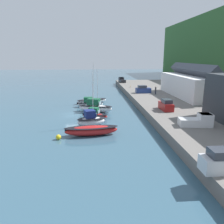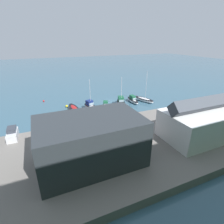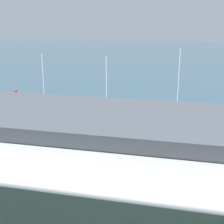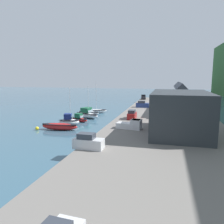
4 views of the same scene
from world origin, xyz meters
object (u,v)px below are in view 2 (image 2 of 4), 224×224
(moored_boat_5, at_px, (74,109))
(pickup_truck_0, at_px, (83,130))
(moored_boat_2, at_px, (121,103))
(parked_car_0, at_px, (192,106))
(parked_car_1, at_px, (125,119))
(person_on_quay, at_px, (194,111))
(mooring_buoy_1, at_px, (44,101))
(moored_boat_1, at_px, (133,100))
(moored_boat_0, at_px, (144,99))
(moored_boat_3, at_px, (106,106))
(mooring_buoy_0, at_px, (67,106))
(dog_on_quay, at_px, (216,101))
(parked_car_2, at_px, (12,134))
(moored_boat_4, at_px, (90,106))

(moored_boat_5, height_order, pickup_truck_0, pickup_truck_0)
(moored_boat_2, distance_m, parked_car_0, 20.18)
(parked_car_1, relative_size, pickup_truck_0, 0.85)
(moored_boat_2, xyz_separation_m, person_on_quay, (-12.20, 16.73, 1.56))
(pickup_truck_0, bearing_deg, person_on_quay, -175.16)
(pickup_truck_0, relative_size, mooring_buoy_1, 9.17)
(pickup_truck_0, bearing_deg, moored_boat_1, -133.87)
(parked_car_0, xyz_separation_m, person_on_quay, (2.46, 2.93, 0.18))
(moored_boat_0, xyz_separation_m, parked_car_1, (14.53, 14.36, 1.78))
(mooring_buoy_1, bearing_deg, moored_boat_1, 155.17)
(pickup_truck_0, xyz_separation_m, person_on_quay, (-28.16, 1.60, 0.28))
(moored_boat_2, bearing_deg, pickup_truck_0, 62.84)
(moored_boat_3, distance_m, person_on_quay, 24.22)
(pickup_truck_0, bearing_deg, moored_boat_3, -117.37)
(parked_car_0, relative_size, person_on_quay, 1.99)
(mooring_buoy_0, bearing_deg, person_on_quay, 141.62)
(moored_boat_0, relative_size, dog_on_quay, 11.45)
(moored_boat_3, relative_size, parked_car_1, 1.27)
(moored_boat_2, bearing_deg, dog_on_quay, 174.42)
(dog_on_quay, xyz_separation_m, mooring_buoy_0, (42.15, -17.70, -1.60))
(mooring_buoy_1, bearing_deg, dog_on_quay, 151.81)
(mooring_buoy_1, bearing_deg, moored_boat_3, 141.26)
(parked_car_1, height_order, mooring_buoy_0, parked_car_1)
(parked_car_2, height_order, pickup_truck_0, parked_car_2)
(moored_boat_2, relative_size, dog_on_quay, 10.32)
(pickup_truck_0, bearing_deg, moored_boat_5, -87.42)
(parked_car_2, distance_m, person_on_quay, 41.47)
(moored_boat_1, xyz_separation_m, parked_car_2, (33.83, 12.43, 1.61))
(pickup_truck_0, bearing_deg, parked_car_2, -8.73)
(mooring_buoy_0, bearing_deg, moored_boat_1, 168.45)
(parked_car_1, bearing_deg, mooring_buoy_1, -149.84)
(parked_car_0, height_order, person_on_quay, parked_car_0)
(moored_boat_1, height_order, parked_car_1, parked_car_1)
(parked_car_2, relative_size, person_on_quay, 1.98)
(parked_car_1, xyz_separation_m, mooring_buoy_1, (16.26, -27.31, -2.17))
(moored_boat_4, relative_size, dog_on_quay, 10.24)
(moored_boat_1, xyz_separation_m, mooring_buoy_1, (26.89, -12.44, -0.57))
(moored_boat_5, distance_m, mooring_buoy_0, 4.91)
(parked_car_1, bearing_deg, moored_boat_3, 176.86)
(moored_boat_0, distance_m, moored_boat_5, 23.25)
(mooring_buoy_0, distance_m, mooring_buoy_1, 10.26)
(moored_boat_4, height_order, dog_on_quay, moored_boat_4)
(moored_boat_2, xyz_separation_m, mooring_buoy_0, (15.81, -5.45, -0.69))
(moored_boat_1, bearing_deg, moored_boat_5, 2.16)
(moored_boat_1, relative_size, mooring_buoy_0, 8.38)
(moored_boat_2, xyz_separation_m, parked_car_0, (-14.66, 13.80, 1.38))
(mooring_buoy_0, bearing_deg, dog_on_quay, 157.23)
(moored_boat_2, distance_m, pickup_truck_0, 22.03)
(person_on_quay, bearing_deg, moored_boat_4, -38.60)
(moored_boat_4, xyz_separation_m, moored_boat_5, (4.66, 0.05, -0.26))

